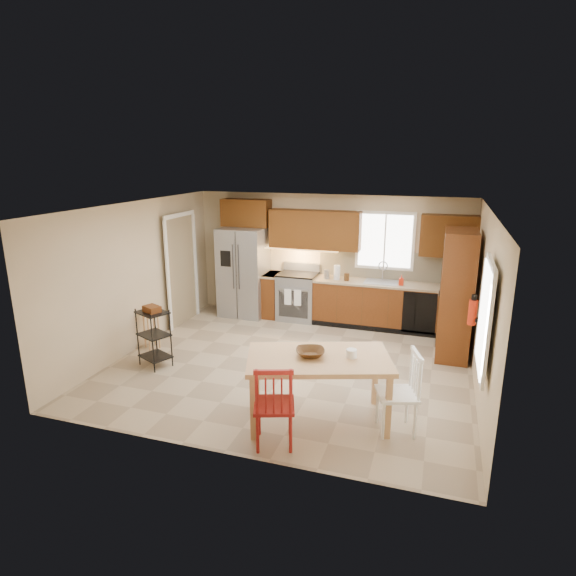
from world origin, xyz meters
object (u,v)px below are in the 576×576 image
Objects in this scene: soap_bottle at (401,280)px; table_jar at (351,355)px; pantry at (456,295)px; fire_extinguisher at (473,312)px; table_bowl at (310,356)px; chair_red at (274,404)px; range_stove at (298,297)px; utility_cart at (154,338)px; dining_table at (318,389)px; bar_stool at (152,329)px; chair_white at (397,393)px; refrigerator at (244,272)px.

table_jar is (-0.27, -3.48, -0.11)m from soap_bottle.
fire_extinguisher is (0.20, -1.05, 0.05)m from pantry.
chair_red is at bearing -110.39° from table_bowl.
utility_cart is at bearing -117.33° from range_stove.
pantry is 1.21× the size of dining_table.
fire_extinguisher is 2.10m from table_jar.
bar_stool is at bearing 156.30° from table_bowl.
dining_table is at bearing 9.23° from utility_cart.
range_stove is at bearing 161.71° from pantry.
table_bowl is at bearing 50.97° from chair_red.
pantry is 2.06× the size of chair_white.
soap_bottle is 4.38m from chair_red.
fire_extinguisher is 2.53m from dining_table.
table_jar is at bearing -133.04° from fire_extinguisher.
chair_red is (1.03, -4.32, 0.05)m from range_stove.
range_stove is 4.44m from chair_red.
soap_bottle is at bearing -0.45° from refrigerator.
table_bowl reaches higher than dining_table.
table_jar reaches higher than dining_table.
utility_cart is (-3.24, 0.69, -0.42)m from table_jar.
chair_white reaches higher than table_jar.
utility_cart reaches higher than range_stove.
pantry reaches higher than range_stove.
table_jar is at bearing 65.52° from chair_white.
bar_stool is (-5.13, -0.22, -0.76)m from fire_extinguisher.
soap_bottle is (2.03, -0.08, 0.54)m from range_stove.
table_jar is (0.73, 0.76, 0.38)m from chair_red.
range_stove is at bearing 109.07° from table_bowl.
bar_stool is at bearing 138.35° from dining_table.
bar_stool is (-3.71, 1.30, -0.55)m from table_jar.
chair_white reaches higher than table_bowl.
utility_cart is at bearing -157.07° from pantry.
refrigerator is 4.76m from fire_extinguisher.
bar_stool is (-3.22, 1.41, -0.51)m from table_bowl.
refrigerator is 5.18× the size of table_bowl.
refrigerator is 4.23m from pantry.
fire_extinguisher is 1.89m from chair_white.
chair_white is at bearing 2.70° from table_bowl.
pantry is 3.90m from chair_red.
pantry is (4.13, -0.93, 0.14)m from refrigerator.
table_jar is (0.38, 0.11, 0.47)m from dining_table.
pantry is at bearing 100.78° from fire_extinguisher.
refrigerator is at bearing 129.70° from table_jar.
chair_red is at bearing -62.93° from refrigerator.
range_stove is 0.98× the size of utility_cart.
dining_table is (1.38, -3.67, -0.04)m from range_stove.
fire_extinguisher is at bearing 28.03° from chair_red.
dining_table reaches higher than bar_stool.
fire_extinguisher is at bearing -59.47° from soap_bottle.
table_jar is (-1.42, -1.53, -0.21)m from fire_extinguisher.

